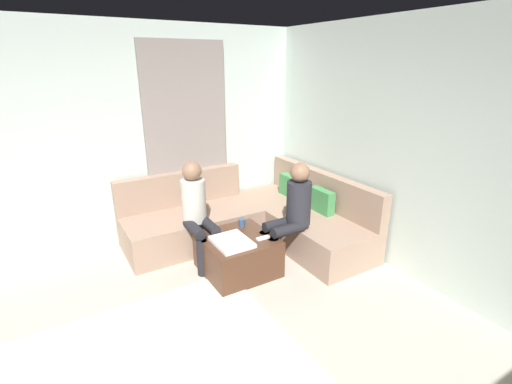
% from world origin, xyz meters
% --- Properties ---
extents(wall_back, '(6.00, 0.12, 2.70)m').
position_xyz_m(wall_back, '(0.00, 2.94, 1.35)').
color(wall_back, silver).
rests_on(wall_back, ground_plane).
extents(wall_left, '(0.12, 6.00, 2.70)m').
position_xyz_m(wall_left, '(-2.94, 0.00, 1.35)').
color(wall_left, silver).
rests_on(wall_left, ground_plane).
extents(curtain_panel, '(0.06, 1.10, 2.50)m').
position_xyz_m(curtain_panel, '(-2.84, 1.30, 1.25)').
color(curtain_panel, gray).
rests_on(curtain_panel, ground_plane).
extents(sectional_couch, '(2.10, 2.55, 0.87)m').
position_xyz_m(sectional_couch, '(-2.08, 1.88, 0.28)').
color(sectional_couch, '#9E7F6B').
rests_on(sectional_couch, ground_plane).
extents(ottoman, '(0.76, 0.76, 0.42)m').
position_xyz_m(ottoman, '(-1.50, 1.31, 0.21)').
color(ottoman, '#4C2D1E').
rests_on(ottoman, ground_plane).
extents(folded_blanket, '(0.44, 0.36, 0.04)m').
position_xyz_m(folded_blanket, '(-1.40, 1.19, 0.44)').
color(folded_blanket, white).
rests_on(folded_blanket, ottoman).
extents(coffee_mug, '(0.08, 0.08, 0.10)m').
position_xyz_m(coffee_mug, '(-1.72, 1.49, 0.47)').
color(coffee_mug, '#334C72').
rests_on(coffee_mug, ottoman).
extents(game_remote, '(0.05, 0.15, 0.02)m').
position_xyz_m(game_remote, '(-1.32, 1.53, 0.43)').
color(game_remote, white).
rests_on(game_remote, ottoman).
extents(person_on_couch_back, '(0.30, 0.60, 1.20)m').
position_xyz_m(person_on_couch_back, '(-1.35, 1.93, 0.66)').
color(person_on_couch_back, black).
rests_on(person_on_couch_back, ground_plane).
extents(person_on_couch_side, '(0.60, 0.30, 1.20)m').
position_xyz_m(person_on_couch_side, '(-1.93, 1.03, 0.66)').
color(person_on_couch_side, black).
rests_on(person_on_couch_side, ground_plane).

